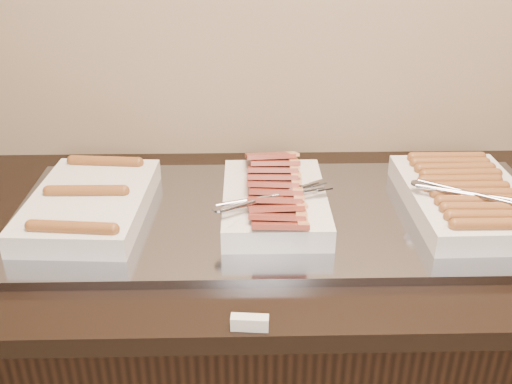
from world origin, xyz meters
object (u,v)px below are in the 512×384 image
at_px(counter, 273,367).
at_px(dish_center, 274,198).
at_px(warming_tray, 285,215).
at_px(dish_right, 467,197).
at_px(dish_left, 90,203).

height_order(counter, dish_center, dish_center).
bearing_deg(counter, warming_tray, 0.00).
xyz_separation_m(warming_tray, dish_center, (-0.02, -0.00, 0.05)).
relative_size(warming_tray, dish_right, 3.15).
relative_size(dish_center, dish_right, 0.95).
height_order(warming_tray, dish_left, dish_left).
relative_size(dish_left, dish_center, 1.05).
bearing_deg(counter, dish_left, 180.00).
bearing_deg(dish_right, dish_left, 179.06).
xyz_separation_m(warming_tray, dish_right, (0.40, -0.00, 0.04)).
distance_m(dish_left, dish_right, 0.83).
bearing_deg(warming_tray, dish_center, -170.09).
xyz_separation_m(dish_left, dish_right, (0.83, -0.00, 0.01)).
bearing_deg(warming_tray, dish_left, 180.00).
distance_m(counter, dish_center, 0.50).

